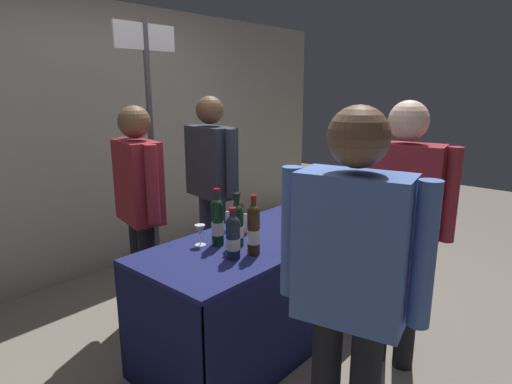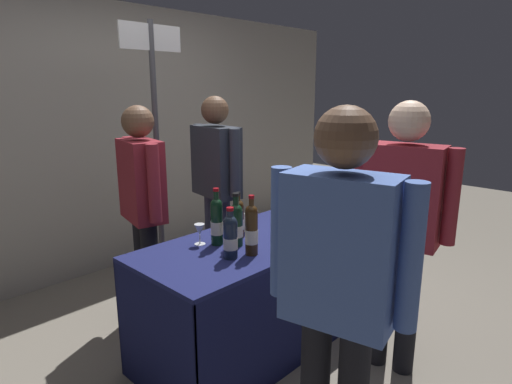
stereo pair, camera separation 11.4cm
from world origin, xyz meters
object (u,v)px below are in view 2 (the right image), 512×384
wine_glass_near_vendor (297,206)px  vendor_presenter (143,199)px  booth_signpost (156,133)px  featured_wine_bottle (237,224)px  wine_glass_mid (200,230)px  taster_foreground_right (401,217)px  display_bottle_0 (239,218)px  tasting_table (256,272)px  flower_vase (333,203)px

wine_glass_near_vendor → vendor_presenter: 1.08m
booth_signpost → vendor_presenter: bearing=-138.4°
featured_wine_bottle → wine_glass_mid: size_ratio=2.54×
wine_glass_mid → taster_foreground_right: (0.72, -0.93, 0.12)m
vendor_presenter → wine_glass_near_vendor: bearing=60.4°
wine_glass_near_vendor → display_bottle_0: bearing=175.9°
featured_wine_bottle → wine_glass_near_vendor: bearing=4.8°
tasting_table → vendor_presenter: size_ratio=1.00×
taster_foreground_right → wine_glass_near_vendor: bearing=-15.4°
display_bottle_0 → taster_foreground_right: bearing=-60.8°
flower_vase → booth_signpost: 1.43m
wine_glass_near_vendor → flower_vase: 0.25m
featured_wine_bottle → wine_glass_near_vendor: (0.65, 0.05, -0.03)m
display_bottle_0 → booth_signpost: (0.07, 0.97, 0.46)m
flower_vase → booth_signpost: bearing=116.0°
display_bottle_0 → flower_vase: flower_vase is taller
taster_foreground_right → booth_signpost: bearing=2.0°
tasting_table → wine_glass_mid: (-0.31, 0.17, 0.32)m
tasting_table → vendor_presenter: (-0.32, 0.78, 0.41)m
booth_signpost → display_bottle_0: bearing=-94.1°
flower_vase → featured_wine_bottle: bearing=168.5°
display_bottle_0 → vendor_presenter: vendor_presenter is taller
featured_wine_bottle → wine_glass_mid: bearing=128.2°
display_bottle_0 → wine_glass_near_vendor: 0.54m
display_bottle_0 → flower_vase: (0.67, -0.25, 0.02)m
wine_glass_mid → booth_signpost: booth_signpost is taller
display_bottle_0 → wine_glass_near_vendor: (0.54, -0.04, -0.02)m
flower_vase → taster_foreground_right: (-0.20, -0.59, 0.07)m
wine_glass_mid → tasting_table: bearing=-29.1°
wine_glass_near_vendor → vendor_presenter: vendor_presenter is taller
flower_vase → wine_glass_near_vendor: bearing=121.0°
featured_wine_bottle → booth_signpost: booth_signpost is taller
wine_glass_near_vendor → wine_glass_mid: size_ratio=1.17×
wine_glass_near_vendor → wine_glass_mid: (-0.79, 0.12, -0.02)m
wine_glass_near_vendor → booth_signpost: 1.21m
tasting_table → vendor_presenter: vendor_presenter is taller
wine_glass_mid → featured_wine_bottle: bearing=-51.8°
wine_glass_near_vendor → vendor_presenter: (-0.80, 0.72, 0.07)m
booth_signpost → tasting_table: bearing=-90.3°
wine_glass_mid → booth_signpost: size_ratio=0.06×
booth_signpost → taster_foreground_right: bearing=-77.6°
booth_signpost → wine_glass_mid: bearing=-109.5°
vendor_presenter → booth_signpost: booth_signpost is taller
wine_glass_mid → flower_vase: bearing=-20.1°
featured_wine_bottle → vendor_presenter: (-0.15, 0.78, 0.04)m
featured_wine_bottle → booth_signpost: size_ratio=0.15×
tasting_table → booth_signpost: 1.34m
vendor_presenter → wine_glass_mid: bearing=13.6°
wine_glass_mid → vendor_presenter: vendor_presenter is taller
vendor_presenter → booth_signpost: bearing=144.3°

